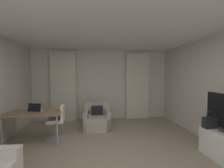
# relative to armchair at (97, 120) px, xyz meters

# --- Properties ---
(ground_plane) EXTENTS (12.00, 12.00, 0.00)m
(ground_plane) POSITION_rel_armchair_xyz_m (0.20, -2.01, -0.26)
(ground_plane) COLOR gray
(wall_window) EXTENTS (5.12, 0.06, 2.60)m
(wall_window) POSITION_rel_armchair_xyz_m (0.20, 1.02, 1.04)
(wall_window) COLOR beige
(wall_window) RESTS_ON ground
(ceiling) EXTENTS (5.12, 6.12, 0.06)m
(ceiling) POSITION_rel_armchair_xyz_m (0.20, -2.01, 2.37)
(ceiling) COLOR white
(ceiling) RESTS_ON wall_left
(curtain_left_panel) EXTENTS (0.90, 0.06, 2.50)m
(curtain_left_panel) POSITION_rel_armchair_xyz_m (-1.18, 0.89, 0.99)
(curtain_left_panel) COLOR beige
(curtain_left_panel) RESTS_ON ground
(curtain_right_panel) EXTENTS (0.90, 0.06, 2.50)m
(curtain_right_panel) POSITION_rel_armchair_xyz_m (1.57, 0.89, 0.99)
(curtain_right_panel) COLOR beige
(curtain_right_panel) RESTS_ON ground
(armchair) EXTENTS (0.83, 0.89, 0.76)m
(armchair) POSITION_rel_armchair_xyz_m (0.00, 0.00, 0.00)
(armchair) COLOR #B2A899
(armchair) RESTS_ON ground
(desk) EXTENTS (1.30, 0.66, 0.74)m
(desk) POSITION_rel_armchair_xyz_m (-1.57, -0.79, 0.42)
(desk) COLOR olive
(desk) RESTS_ON ground
(desk_chair) EXTENTS (0.48, 0.48, 0.88)m
(desk_chair) POSITION_rel_armchair_xyz_m (-1.03, -0.73, 0.13)
(desk_chair) COLOR gray
(desk_chair) RESTS_ON ground
(laptop) EXTENTS (0.37, 0.31, 0.22)m
(laptop) POSITION_rel_armchair_xyz_m (-1.53, -0.76, 0.53)
(laptop) COLOR #ADADB2
(laptop) RESTS_ON desk
(handbag_primary) EXTENTS (0.30, 0.14, 0.37)m
(handbag_primary) POSITION_rel_armchair_xyz_m (2.27, -1.89, 0.42)
(handbag_primary) COLOR black
(handbag_primary) RESTS_ON tv_console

